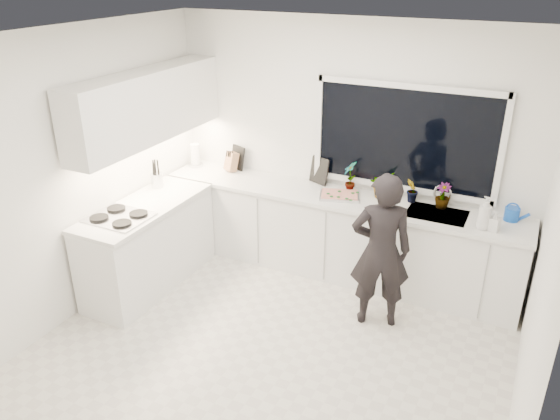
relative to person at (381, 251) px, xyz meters
The scene contains 25 objects.
floor 1.29m from the person, 133.28° to the right, with size 4.00×3.50×0.02m, color beige.
wall_back 1.37m from the person, 124.77° to the left, with size 4.00×0.02×2.70m, color white.
wall_left 2.87m from the person, 164.61° to the right, with size 0.02×3.50×2.70m, color white.
wall_right 1.62m from the person, 29.75° to the right, with size 0.02×3.50×2.70m, color white.
ceiling 2.20m from the person, 133.28° to the right, with size 4.00×3.50×0.02m, color white.
window 1.26m from the person, 96.03° to the left, with size 1.80×0.02×1.00m, color black.
base_cabinets_back 1.05m from the person, 135.01° to the left, with size 3.92×0.58×0.88m, color white.
base_cabinets_left 2.43m from the person, behind, with size 0.58×1.60×0.88m, color white.
countertop_back 1.00m from the person, 135.42° to the left, with size 3.94×0.62×0.04m, color silver.
countertop_left 2.41m from the person, behind, with size 0.62×1.60×0.04m, color silver.
upper_cabinets 2.72m from the person, behind, with size 0.34×2.10×0.70m, color white.
sink 0.79m from the person, 63.75° to the left, with size 0.58×0.42×0.14m, color silver.
faucet 1.00m from the person, 69.00° to the left, with size 0.03×0.03×0.22m, color silver.
stovetop 2.51m from the person, 162.67° to the right, with size 0.56×0.48×0.03m, color black.
person is the anchor object (origin of this frame).
pizza_tray 0.96m from the person, 134.40° to the left, with size 0.41×0.30×0.03m, color #B7B7BB.
pizza 0.96m from the person, 134.40° to the left, with size 0.38×0.27×0.01m, color #CE471B.
watering_can 1.35m from the person, 40.41° to the left, with size 0.14×0.14×0.13m, color blue.
paper_towel_roll 2.69m from the person, 162.54° to the left, with size 0.11×0.11×0.26m, color silver.
knife_block 2.25m from the person, 157.88° to the left, with size 0.13×0.10×0.22m, color #996247.
utensil_crock 2.56m from the person, behind, with size 0.13×0.13×0.16m, color silver.
picture_frame_large 2.27m from the person, 155.26° to the left, with size 0.22×0.02×0.28m, color black.
picture_frame_small 1.41m from the person, 136.77° to the left, with size 0.25×0.02×0.30m, color black.
herb_plants 0.93m from the person, 102.72° to the left, with size 1.16×0.29×0.34m.
soap_bottles 1.03m from the person, 34.15° to the left, with size 0.22×0.14×0.32m.
Camera 1 is at (1.79, -3.59, 3.20)m, focal length 35.00 mm.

